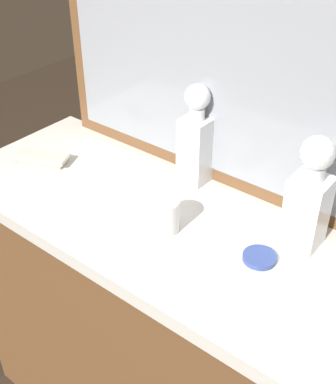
{
  "coord_description": "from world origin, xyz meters",
  "views": [
    {
      "loc": [
        0.62,
        -0.77,
        1.64
      ],
      "look_at": [
        0.0,
        0.0,
        0.97
      ],
      "focal_mm": 47.26,
      "sensor_mm": 36.0,
      "label": 1
    }
  ],
  "objects_px": {
    "crystal_decanter_right": "(308,203)",
    "crystal_tumbler_left": "(164,216)",
    "silver_brush_front": "(43,158)",
    "porcelain_dish": "(260,257)",
    "crystal_decanter_far_left": "(196,144)"
  },
  "relations": [
    {
      "from": "crystal_tumbler_left",
      "to": "porcelain_dish",
      "type": "bearing_deg",
      "value": 11.27
    },
    {
      "from": "crystal_decanter_far_left",
      "to": "porcelain_dish",
      "type": "xyz_separation_m",
      "value": [
        0.3,
        -0.17,
        -0.11
      ]
    },
    {
      "from": "crystal_tumbler_left",
      "to": "silver_brush_front",
      "type": "bearing_deg",
      "value": 177.35
    },
    {
      "from": "silver_brush_front",
      "to": "porcelain_dish",
      "type": "relative_size",
      "value": 2.13
    },
    {
      "from": "crystal_decanter_far_left",
      "to": "porcelain_dish",
      "type": "bearing_deg",
      "value": -29.71
    },
    {
      "from": "crystal_decanter_far_left",
      "to": "crystal_tumbler_left",
      "type": "bearing_deg",
      "value": -72.39
    },
    {
      "from": "crystal_tumbler_left",
      "to": "porcelain_dish",
      "type": "height_order",
      "value": "crystal_tumbler_left"
    },
    {
      "from": "crystal_decanter_far_left",
      "to": "porcelain_dish",
      "type": "relative_size",
      "value": 3.67
    },
    {
      "from": "porcelain_dish",
      "to": "crystal_decanter_far_left",
      "type": "bearing_deg",
      "value": 150.29
    },
    {
      "from": "crystal_decanter_right",
      "to": "porcelain_dish",
      "type": "bearing_deg",
      "value": -111.61
    },
    {
      "from": "crystal_decanter_right",
      "to": "crystal_tumbler_left",
      "type": "relative_size",
      "value": 3.32
    },
    {
      "from": "crystal_tumbler_left",
      "to": "porcelain_dish",
      "type": "distance_m",
      "value": 0.24
    },
    {
      "from": "crystal_decanter_right",
      "to": "crystal_decanter_far_left",
      "type": "bearing_deg",
      "value": 170.05
    },
    {
      "from": "silver_brush_front",
      "to": "porcelain_dish",
      "type": "xyz_separation_m",
      "value": [
        0.7,
        0.02,
        -0.01
      ]
    },
    {
      "from": "crystal_decanter_right",
      "to": "porcelain_dish",
      "type": "height_order",
      "value": "crystal_decanter_right"
    }
  ]
}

